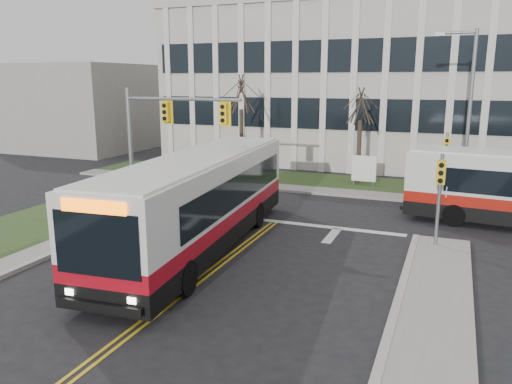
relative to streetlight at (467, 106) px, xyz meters
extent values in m
plane|color=black|center=(-8.03, -16.20, -5.19)|extent=(120.00, 120.00, 0.00)
cube|color=#9E9B93|center=(-3.03, -1.00, -5.12)|extent=(44.00, 1.60, 0.14)
cube|color=#30461E|center=(-3.03, 1.80, -5.13)|extent=(44.00, 5.00, 0.12)
cube|color=beige|center=(-3.03, 13.80, 0.81)|extent=(40.00, 16.00, 12.00)
cube|color=#9E9B93|center=(-34.03, 9.80, -1.19)|extent=(12.00, 12.00, 8.00)
cylinder|color=slate|center=(-15.33, -9.00, -2.09)|extent=(0.22, 0.22, 6.20)
cylinder|color=slate|center=(-12.33, -9.00, 0.51)|extent=(6.00, 0.16, 0.16)
cube|color=yellow|center=(-13.13, -9.15, -0.09)|extent=(0.34, 0.24, 0.92)
cube|color=yellow|center=(-10.13, -9.15, -0.09)|extent=(0.34, 0.24, 0.92)
cylinder|color=slate|center=(-0.83, -9.20, -3.29)|extent=(0.14, 0.14, 3.80)
cube|color=yellow|center=(-0.83, -9.40, -2.09)|extent=(0.34, 0.24, 0.92)
cylinder|color=slate|center=(-0.83, -0.70, -3.29)|extent=(0.14, 0.14, 3.80)
cube|color=yellow|center=(-0.83, -0.90, -2.09)|extent=(0.34, 0.24, 0.92)
cylinder|color=slate|center=(0.17, 0.00, -0.59)|extent=(0.20, 0.20, 9.20)
cylinder|color=slate|center=(-0.73, 0.00, 3.81)|extent=(1.80, 0.14, 0.14)
cube|color=slate|center=(-1.63, 0.00, 3.76)|extent=(0.50, 0.25, 0.18)
cylinder|color=slate|center=(-6.13, 1.30, -4.69)|extent=(0.08, 0.08, 1.00)
cylinder|color=slate|center=(-4.93, 1.30, -4.69)|extent=(0.08, 0.08, 1.00)
cube|color=white|center=(-5.53, 1.30, -3.99)|extent=(1.50, 0.12, 1.60)
cylinder|color=#42352B|center=(-14.03, 1.80, -2.88)|extent=(0.28, 0.28, 4.62)
cylinder|color=#42352B|center=(-6.03, 2.00, -3.15)|extent=(0.28, 0.28, 4.09)
camera|label=1|loc=(-0.44, -29.49, 1.37)|focal=35.00mm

